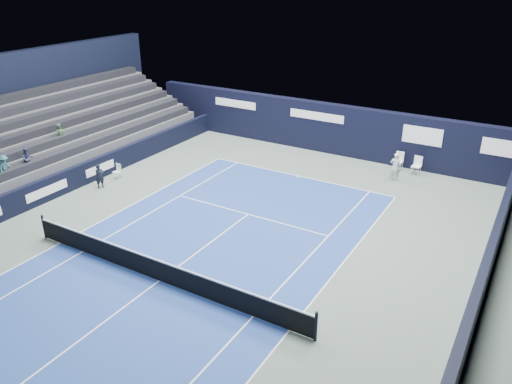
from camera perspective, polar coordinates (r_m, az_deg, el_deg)
ground at (r=20.62m, az=-7.36°, el=-7.34°), size 48.00×48.00×0.00m
court_surface at (r=19.36m, az=-11.00°, el=-9.94°), size 10.97×23.77×0.01m
enclosure_wall_right at (r=20.21m, az=24.95°, el=-7.41°), size 0.30×22.00×1.80m
folding_chair_back_a at (r=30.00m, az=16.09°, el=3.80°), size 0.48×0.51×1.05m
folding_chair_back_b at (r=29.54m, az=17.93°, el=3.05°), size 0.52×0.50×1.07m
line_judge_chair at (r=28.70m, az=-15.53°, el=2.44°), size 0.38×0.37×0.83m
line_judge at (r=27.62m, az=-17.44°, el=1.73°), size 0.48×0.56×1.30m
court_markings at (r=19.35m, az=-11.00°, el=-9.92°), size 11.03×23.83×0.00m
tennis_net at (r=19.08m, az=-11.12°, el=-8.68°), size 12.90×0.10×1.10m
back_sponsor_wall at (r=31.61m, az=8.77°, el=7.15°), size 26.00×0.63×3.10m
side_barrier_left at (r=28.95m, az=-17.64°, el=2.63°), size 0.33×22.00×1.20m
spectator_stand at (r=31.92m, az=-21.26°, el=6.69°), size 6.00×18.00×6.40m
tennis_player at (r=28.33m, az=15.63°, el=2.82°), size 0.66×0.88×1.57m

